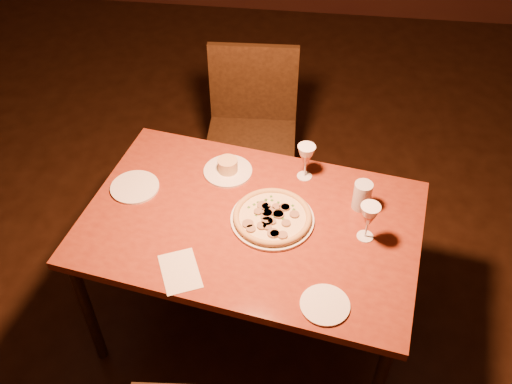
# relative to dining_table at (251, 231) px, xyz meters

# --- Properties ---
(floor) EXTENTS (7.00, 7.00, 0.00)m
(floor) POSITION_rel_dining_table_xyz_m (-0.12, -0.16, -0.67)
(floor) COLOR black
(floor) RESTS_ON ground
(dining_table) EXTENTS (1.49, 1.09, 0.73)m
(dining_table) POSITION_rel_dining_table_xyz_m (0.00, 0.00, 0.00)
(dining_table) COLOR maroon
(dining_table) RESTS_ON floor
(chair_far) EXTENTS (0.50, 0.50, 0.98)m
(chair_far) POSITION_rel_dining_table_xyz_m (-0.11, 0.84, -0.12)
(chair_far) COLOR black
(chair_far) RESTS_ON floor
(pizza_plate) EXTENTS (0.34, 0.34, 0.04)m
(pizza_plate) POSITION_rel_dining_table_xyz_m (0.09, 0.01, 0.08)
(pizza_plate) COLOR silver
(pizza_plate) RESTS_ON dining_table
(ramekin_saucer) EXTENTS (0.22, 0.22, 0.07)m
(ramekin_saucer) POSITION_rel_dining_table_xyz_m (-0.14, 0.28, 0.09)
(ramekin_saucer) COLOR silver
(ramekin_saucer) RESTS_ON dining_table
(wine_glass_far) EXTENTS (0.08, 0.08, 0.17)m
(wine_glass_far) POSITION_rel_dining_table_xyz_m (0.20, 0.29, 0.15)
(wine_glass_far) COLOR #C87053
(wine_glass_far) RESTS_ON dining_table
(wine_glass_right) EXTENTS (0.08, 0.08, 0.17)m
(wine_glass_right) POSITION_rel_dining_table_xyz_m (0.46, -0.03, 0.15)
(wine_glass_right) COLOR #C87053
(wine_glass_right) RESTS_ON dining_table
(water_tumbler) EXTENTS (0.08, 0.08, 0.13)m
(water_tumbler) POSITION_rel_dining_table_xyz_m (0.45, 0.14, 0.13)
(water_tumbler) COLOR #B5BDC5
(water_tumbler) RESTS_ON dining_table
(side_plate_left) EXTENTS (0.21, 0.21, 0.01)m
(side_plate_left) POSITION_rel_dining_table_xyz_m (-0.53, 0.13, 0.07)
(side_plate_left) COLOR silver
(side_plate_left) RESTS_ON dining_table
(side_plate_near) EXTENTS (0.18, 0.18, 0.01)m
(side_plate_near) POSITION_rel_dining_table_xyz_m (0.32, -0.38, 0.07)
(side_plate_near) COLOR silver
(side_plate_near) RESTS_ON dining_table
(menu_card) EXTENTS (0.21, 0.24, 0.00)m
(menu_card) POSITION_rel_dining_table_xyz_m (-0.23, -0.30, 0.07)
(menu_card) COLOR beige
(menu_card) RESTS_ON dining_table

